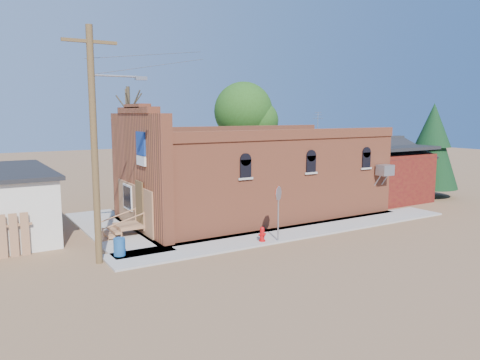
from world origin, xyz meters
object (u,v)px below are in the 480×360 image
trash_barrel (119,247)px  brick_bar (252,175)px  stop_sign (278,199)px  utility_pole (96,141)px  fire_hydrant (262,234)px

trash_barrel → brick_bar: bearing=24.1°
stop_sign → trash_barrel: bearing=156.4°
brick_bar → trash_barrel: 9.98m
stop_sign → trash_barrel: size_ratio=3.46×
stop_sign → brick_bar: bearing=57.6°
utility_pole → stop_sign: utility_pole is taller
brick_bar → stop_sign: (-2.13, -5.49, -0.33)m
brick_bar → fire_hydrant: 6.23m
stop_sign → trash_barrel: stop_sign is taller
utility_pole → trash_barrel: 4.42m
brick_bar → utility_pole: size_ratio=1.82×
brick_bar → trash_barrel: (-8.94, -3.99, -1.90)m
fire_hydrant → trash_barrel: 6.26m
fire_hydrant → trash_barrel: trash_barrel is taller
utility_pole → stop_sign: bearing=-8.9°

